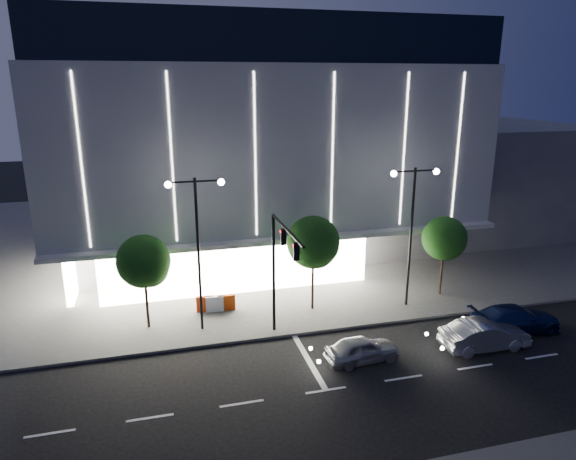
# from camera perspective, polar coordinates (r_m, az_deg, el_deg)

# --- Properties ---
(ground) EXTENTS (160.00, 160.00, 0.00)m
(ground) POSITION_cam_1_polar(r_m,az_deg,el_deg) (26.01, -1.23, -16.23)
(ground) COLOR black
(ground) RESTS_ON ground
(sidewalk_museum) EXTENTS (70.00, 40.00, 0.15)m
(sidewalk_museum) POSITION_cam_1_polar(r_m,az_deg,el_deg) (48.48, -2.19, -0.39)
(sidewalk_museum) COLOR #474747
(sidewalk_museum) RESTS_ON ground
(museum) EXTENTS (30.00, 25.80, 18.00)m
(museum) POSITION_cam_1_polar(r_m,az_deg,el_deg) (44.62, -4.40, 10.19)
(museum) COLOR #4C4C51
(museum) RESTS_ON ground
(annex_building) EXTENTS (16.00, 20.00, 10.00)m
(annex_building) POSITION_cam_1_polar(r_m,az_deg,el_deg) (55.70, 19.46, 6.09)
(annex_building) COLOR #4C4C51
(annex_building) RESTS_ON ground
(traffic_mast) EXTENTS (0.33, 5.89, 7.07)m
(traffic_mast) POSITION_cam_1_polar(r_m,az_deg,el_deg) (26.94, -0.91, -3.12)
(traffic_mast) COLOR black
(traffic_mast) RESTS_ON ground
(street_lamp_west) EXTENTS (3.16, 0.36, 9.00)m
(street_lamp_west) POSITION_cam_1_polar(r_m,az_deg,el_deg) (28.56, -10.03, -0.28)
(street_lamp_west) COLOR black
(street_lamp_west) RESTS_ON ground
(street_lamp_east) EXTENTS (3.16, 0.36, 9.00)m
(street_lamp_east) POSITION_cam_1_polar(r_m,az_deg,el_deg) (32.23, 13.63, 1.41)
(street_lamp_east) COLOR black
(street_lamp_east) RESTS_ON ground
(tree_left) EXTENTS (3.02, 3.02, 5.72)m
(tree_left) POSITION_cam_1_polar(r_m,az_deg,el_deg) (30.06, -15.69, -3.67)
(tree_left) COLOR black
(tree_left) RESTS_ON ground
(tree_mid) EXTENTS (3.25, 3.25, 6.15)m
(tree_mid) POSITION_cam_1_polar(r_m,az_deg,el_deg) (31.30, 2.85, -1.68)
(tree_mid) COLOR black
(tree_mid) RESTS_ON ground
(tree_right) EXTENTS (2.91, 2.91, 5.51)m
(tree_right) POSITION_cam_1_polar(r_m,az_deg,el_deg) (35.13, 16.98, -1.15)
(tree_right) COLOR black
(tree_right) RESTS_ON ground
(car_lead) EXTENTS (4.05, 1.92, 1.34)m
(car_lead) POSITION_cam_1_polar(r_m,az_deg,el_deg) (27.39, 8.22, -12.98)
(car_lead) COLOR #9EA0A5
(car_lead) RESTS_ON ground
(car_second) EXTENTS (4.82, 1.72, 1.58)m
(car_second) POSITION_cam_1_polar(r_m,az_deg,el_deg) (30.14, 21.00, -10.84)
(car_second) COLOR #AEB1B6
(car_second) RESTS_ON ground
(car_third) EXTENTS (5.40, 2.48, 1.53)m
(car_third) POSITION_cam_1_polar(r_m,az_deg,el_deg) (32.74, 23.97, -9.02)
(car_third) COLOR #152150
(car_third) RESTS_ON ground
(barrier_a) EXTENTS (1.11, 0.29, 1.00)m
(barrier_a) POSITION_cam_1_polar(r_m,az_deg,el_deg) (32.56, -9.19, -8.10)
(barrier_a) COLOR #FD3E0E
(barrier_a) RESTS_ON sidewalk_museum
(barrier_b) EXTENTS (1.12, 0.33, 1.00)m
(barrier_b) POSITION_cam_1_polar(r_m,az_deg,el_deg) (32.46, -8.15, -8.13)
(barrier_b) COLOR white
(barrier_b) RESTS_ON sidewalk_museum
(barrier_c) EXTENTS (1.10, 0.26, 1.00)m
(barrier_c) POSITION_cam_1_polar(r_m,az_deg,el_deg) (32.54, -6.87, -8.02)
(barrier_c) COLOR #DF470C
(barrier_c) RESTS_ON sidewalk_museum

